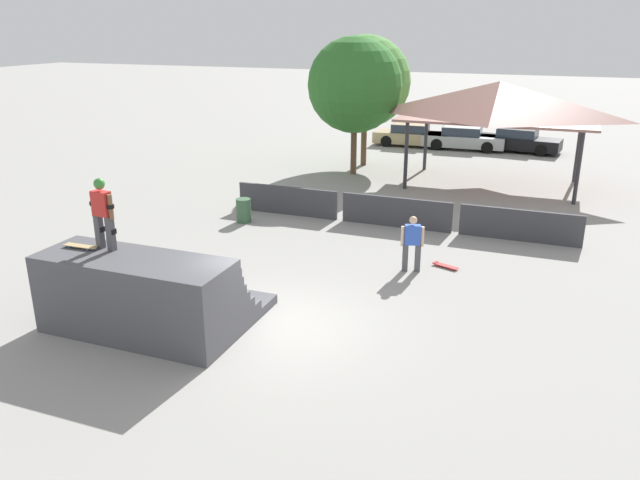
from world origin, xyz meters
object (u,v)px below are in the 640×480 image
bystander_walking (412,241)px  parked_car_tan (412,135)px  tree_beside_pavilion (365,82)px  tree_far_back (355,85)px  parked_car_silver (463,138)px  trash_bin (244,210)px  parked_car_black (518,141)px  skater_on_deck (102,209)px  skateboard_on_deck (82,246)px  skateboard_on_ground (445,265)px

bystander_walking → parked_car_tan: bystander_walking is taller
tree_beside_pavilion → tree_far_back: (0.13, -2.00, 0.01)m
parked_car_silver → trash_bin: bearing=-108.9°
tree_far_back → parked_car_black: (6.80, 8.35, -3.47)m
tree_far_back → parked_car_silver: tree_far_back is taller
tree_beside_pavilion → skater_on_deck: bearing=-91.0°
tree_far_back → tree_beside_pavilion: bearing=93.7°
skateboard_on_deck → tree_beside_pavilion: 19.04m
skateboard_on_ground → parked_car_tan: (-5.31, 18.34, 0.54)m
skater_on_deck → skateboard_on_ground: size_ratio=2.08×
skateboard_on_ground → parked_car_silver: bearing=-62.7°
tree_beside_pavilion → parked_car_silver: bearing=56.4°
tree_beside_pavilion → parked_car_black: size_ratio=1.37×
parked_car_tan → skateboard_on_ground: bearing=-74.8°
parked_car_silver → parked_car_black: (2.95, 0.35, -0.00)m
skater_on_deck → bystander_walking: skater_on_deck is taller
skater_on_deck → tree_beside_pavilion: tree_beside_pavilion is taller
skateboard_on_ground → bystander_walking: bearing=56.1°
bystander_walking → trash_bin: 7.10m
skateboard_on_ground → parked_car_silver: size_ratio=0.18×
tree_far_back → trash_bin: (-1.28, -8.59, -3.65)m
skateboard_on_ground → tree_beside_pavilion: (-6.36, 12.40, 4.01)m
skateboard_on_deck → parked_car_tan: (1.92, 24.84, -1.30)m
bystander_walking → skateboard_on_ground: bystander_walking is taller
skateboard_on_deck → tree_beside_pavilion: (0.88, 18.90, 2.16)m
trash_bin → skater_on_deck: bearing=-84.1°
parked_car_silver → skater_on_deck: bearing=-101.5°
skateboard_on_ground → tree_far_back: 12.77m
skater_on_deck → parked_car_black: skater_on_deck is taller
tree_beside_pavilion → parked_car_silver: size_ratio=1.37×
bystander_walking → skateboard_on_deck: bearing=24.7°
skateboard_on_deck → tree_far_back: 17.07m
tree_far_back → parked_car_tan: bearing=83.4°
parked_car_black → parked_car_silver: bearing=-165.6°
skater_on_deck → tree_far_back: 16.77m
skater_on_deck → parked_car_black: size_ratio=0.36×
skater_on_deck → bystander_walking: (5.82, 5.70, -1.89)m
skater_on_deck → skateboard_on_ground: skater_on_deck is taller
skateboard_on_deck → skateboard_on_ground: skateboard_on_deck is taller
skateboard_on_deck → tree_beside_pavilion: size_ratio=0.13×
parked_car_black → tree_beside_pavilion: bearing=-130.0°
skateboard_on_ground → parked_car_silver: 18.55m
bystander_walking → skateboard_on_ground: (0.86, 0.63, -0.85)m
tree_far_back → parked_car_black: 11.32m
trash_bin → parked_car_black: 18.77m
trash_bin → parked_car_silver: size_ratio=0.19×
tree_far_back → skater_on_deck: bearing=-91.5°
tree_beside_pavilion → parked_car_black: bearing=42.5°
skateboard_on_deck → skateboard_on_ground: 9.90m
trash_bin → bystander_walking: bearing=-20.1°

